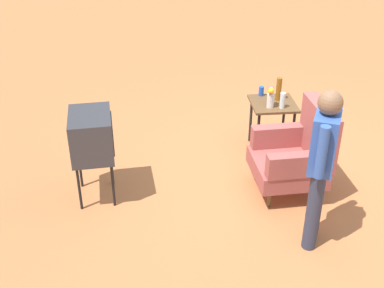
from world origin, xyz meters
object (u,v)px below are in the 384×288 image
armchair (297,153)px  side_table (273,110)px  tv_on_stand (92,136)px  bottle_short_clear (282,100)px  bottle_tall_amber (279,89)px  flower_vase (271,96)px  person_standing (321,161)px  soda_can_blue (261,91)px

armchair → side_table: (-0.97, -0.05, 0.07)m
tv_on_stand → bottle_short_clear: 2.37m
bottle_short_clear → bottle_tall_amber: (-0.23, 0.01, 0.05)m
bottle_tall_amber → bottle_short_clear: bearing=-1.9°
bottle_short_clear → tv_on_stand: bearing=-72.7°
bottle_tall_amber → tv_on_stand: bearing=-67.6°
armchair → bottle_short_clear: size_ratio=5.30×
bottle_short_clear → flower_vase: bearing=-103.2°
person_standing → soda_can_blue: bearing=-177.6°
armchair → flower_vase: size_ratio=4.00×
bottle_short_clear → soda_can_blue: bearing=-155.7°
side_table → bottle_tall_amber: 0.27m
armchair → flower_vase: 0.91m
armchair → flower_vase: (-0.84, -0.13, 0.32)m
tv_on_stand → bottle_short_clear: (-0.71, 2.27, -0.01)m
tv_on_stand → flower_vase: (-0.74, 2.12, 0.03)m
side_table → tv_on_stand: (0.86, -2.20, 0.22)m
soda_can_blue → armchair: bearing=7.6°
armchair → bottle_short_clear: (-0.81, 0.02, 0.27)m
tv_on_stand → person_standing: person_standing is taller
person_standing → flower_vase: bearing=-178.2°
soda_can_blue → bottle_tall_amber: bottle_tall_amber is taller
tv_on_stand → bottle_tall_amber: (-0.94, 2.27, 0.04)m
tv_on_stand → person_standing: (0.99, 2.18, 0.16)m
bottle_short_clear → bottle_tall_amber: bottle_tall_amber is taller
soda_can_blue → tv_on_stand: bearing=-62.3°
flower_vase → soda_can_blue: bearing=-174.7°
soda_can_blue → person_standing: bearing=2.4°
person_standing → flower_vase: size_ratio=6.19×
tv_on_stand → bottle_short_clear: tv_on_stand is taller
tv_on_stand → person_standing: bearing=65.7°
side_table → bottle_tall_amber: bearing=135.0°
bottle_tall_amber → flower_vase: bottle_tall_amber is taller
person_standing → soda_can_blue: (-2.08, -0.09, -0.21)m
armchair → side_table: 0.97m
flower_vase → person_standing: bearing=1.8°
tv_on_stand → soda_can_blue: 2.36m
soda_can_blue → bottle_tall_amber: 0.26m
person_standing → bottle_tall_amber: 1.93m
soda_can_blue → flower_vase: bearing=5.3°
soda_can_blue → bottle_tall_amber: (0.16, 0.18, 0.09)m
armchair → side_table: size_ratio=1.59×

